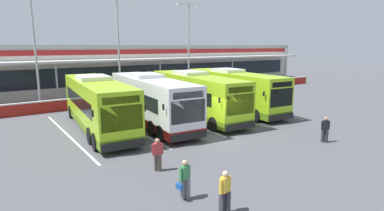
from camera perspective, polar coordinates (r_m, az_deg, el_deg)
The scene contains 19 objects.
ground_plane at distance 20.62m, azimuth 5.49°, elevation -5.59°, with size 200.00×200.00×0.00m, color #4C4C51.
terminal_building at distance 43.90m, azimuth -18.06°, elevation 6.78°, with size 70.00×13.00×6.00m.
red_barrier_wall at distance 32.60m, azimuth -11.28°, elevation 1.44°, with size 60.00×0.40×1.10m.
coach_bus_leftmost at distance 22.72m, azimuth -17.25°, elevation 0.15°, with size 3.92×12.34×3.78m.
coach_bus_left_centre at distance 23.59m, azimuth -7.74°, elevation 0.94°, with size 3.92×12.34×3.78m.
coach_bus_centre at distance 25.62m, azimuth 0.65°, elevation 1.84°, with size 3.92×12.34×3.78m.
coach_bus_right_centre at distance 28.58m, azimuth 7.71°, elevation 2.71°, with size 3.92×12.34×3.78m.
bay_stripe_far_west at distance 22.23m, azimuth -22.18°, elevation -5.14°, with size 0.14×13.00×0.01m, color silver.
bay_stripe_west at distance 23.45m, azimuth -12.14°, elevation -3.73°, with size 0.14×13.00×0.01m, color silver.
bay_stripe_mid_west at distance 25.31m, azimuth -3.37°, elevation -2.40°, with size 0.14×13.00×0.01m, color silver.
bay_stripe_centre at distance 27.69m, azimuth 4.03°, elevation -1.23°, with size 0.14×13.00×0.01m, color silver.
bay_stripe_mid_east at distance 30.47m, azimuth 10.18°, elevation -0.25°, with size 0.14×13.00×0.01m, color silver.
pedestrian_with_handbag at distance 12.12m, azimuth -1.41°, elevation -13.52°, with size 0.65×0.34×1.62m.
pedestrian_in_dark_coat at distance 20.60m, azimuth 23.64°, elevation -3.99°, with size 0.52×0.40×1.62m.
pedestrian_child at distance 14.77m, azimuth -6.45°, elevation -8.90°, with size 0.54×0.37×1.62m.
pedestrian_near_bin at distance 11.24m, azimuth 6.18°, elevation -15.55°, with size 0.54×0.29×1.62m.
lamp_post_west at distance 32.00m, azimuth -27.37°, elevation 10.57°, with size 3.24×0.28×11.00m.
lamp_post_centre at distance 34.63m, azimuth -13.59°, elevation 11.43°, with size 3.24×0.28×11.00m.
lamp_post_east at distance 38.21m, azimuth -0.63°, elevation 11.67°, with size 3.24×0.28×11.00m.
Camera 1 is at (-12.92, -14.95, 5.90)m, focal length 28.54 mm.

